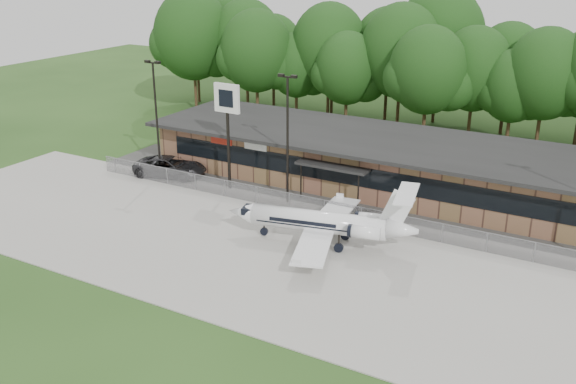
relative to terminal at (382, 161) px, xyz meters
The scene contains 11 objects.
ground 24.04m from the terminal, 89.99° to the right, with size 160.00×160.00×0.00m, color #254518.
apron 16.08m from the terminal, 89.99° to the right, with size 64.00×18.00×0.08m, color #9E9B93.
parking_lot 4.93m from the terminal, 89.96° to the right, with size 50.00×9.00×0.06m, color #383835.
terminal is the anchor object (origin of this frame).
fence 9.05m from the terminal, 89.98° to the right, with size 46.00×0.04×1.52m.
treeline 18.83m from the terminal, 89.99° to the left, with size 72.00×12.00×15.00m, color #143C13, non-canonical shape.
light_pole_left 19.84m from the terminal, 157.54° to the right, with size 1.55×0.30×10.23m.
light_pole_mid 9.73m from the terminal, 123.89° to the right, with size 1.55×0.30×10.23m.
business_jet 13.07m from the terminal, 85.21° to the right, with size 13.25×11.91×4.48m.
suv 18.60m from the terminal, 157.64° to the right, with size 2.96×6.43×1.79m, color #343437.
pole_sign 13.73m from the terminal, 146.42° to the right, with size 2.35×0.34×8.94m.
Camera 1 is at (18.45, -24.92, 18.88)m, focal length 40.00 mm.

